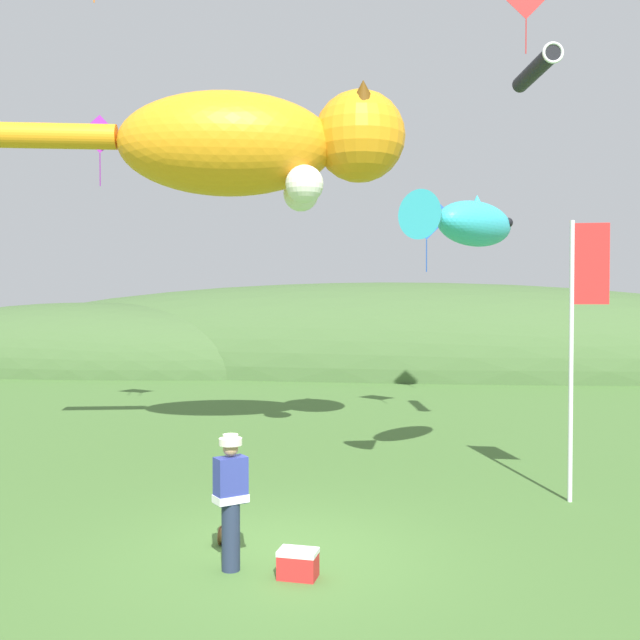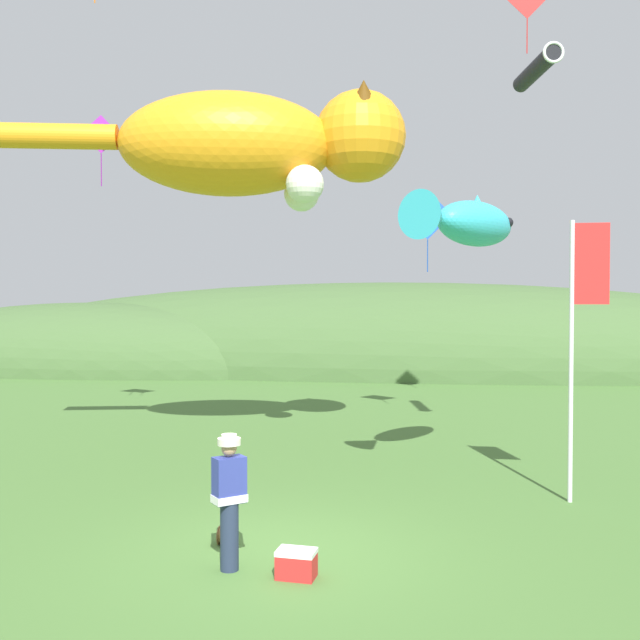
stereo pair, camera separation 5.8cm
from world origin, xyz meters
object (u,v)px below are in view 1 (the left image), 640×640
object	(u,v)px
festival_attendant	(231,497)
kite_fish_windsock	(466,222)
kite_diamond_blue	(427,216)
kite_spool	(224,536)
kite_giant_cat	(256,145)
picnic_cooler	(298,564)
kite_diamond_violet	(100,135)
kite_tube_streamer	(536,69)
kite_diamond_red	(526,0)
festival_banner_pole	(580,318)

from	to	relation	value
festival_attendant	kite_fish_windsock	world-z (taller)	kite_fish_windsock
kite_fish_windsock	kite_diamond_blue	world-z (taller)	kite_diamond_blue
kite_spool	festival_attendant	bearing A→B (deg)	-69.04
kite_giant_cat	kite_spool	bearing A→B (deg)	-80.94
festival_attendant	kite_fish_windsock	size ratio (longest dim) A/B	0.55
kite_spool	picnic_cooler	world-z (taller)	picnic_cooler
kite_diamond_violet	festival_attendant	bearing A→B (deg)	-56.91
kite_tube_streamer	kite_spool	bearing A→B (deg)	-130.61
kite_fish_windsock	kite_diamond_violet	distance (m)	11.22
kite_spool	kite_diamond_red	size ratio (longest dim) A/B	0.14
picnic_cooler	kite_fish_windsock	world-z (taller)	kite_fish_windsock
picnic_cooler	kite_diamond_violet	bearing A→B (deg)	126.31
kite_fish_windsock	kite_diamond_blue	size ratio (longest dim) A/B	1.44
kite_giant_cat	kite_diamond_blue	bearing A→B (deg)	46.24
festival_banner_pole	kite_fish_windsock	xyz separation A→B (m)	(-1.88, 1.00, 1.80)
kite_spool	kite_diamond_red	xyz separation A→B (m)	(5.47, 9.63, 11.25)
kite_spool	festival_banner_pole	distance (m)	6.98
festival_attendant	kite_diamond_blue	world-z (taller)	kite_diamond_blue
kite_diamond_violet	kite_diamond_red	size ratio (longest dim) A/B	1.01
kite_fish_windsock	festival_attendant	bearing A→B (deg)	-123.64
festival_attendant	kite_spool	bearing A→B (deg)	110.96
festival_attendant	festival_banner_pole	world-z (taller)	festival_banner_pole
kite_diamond_blue	kite_fish_windsock	bearing A→B (deg)	-83.65
festival_attendant	kite_spool	xyz separation A→B (m)	(-0.35, 0.91, -0.82)
festival_banner_pole	kite_fish_windsock	world-z (taller)	kite_fish_windsock
kite_diamond_violet	picnic_cooler	bearing A→B (deg)	-53.69
kite_fish_windsock	kite_tube_streamer	world-z (taller)	kite_tube_streamer
festival_attendant	festival_banner_pole	xyz separation A→B (m)	(5.15, 3.91, 2.25)
kite_diamond_blue	kite_tube_streamer	bearing A→B (deg)	-62.01
festival_attendant	kite_diamond_blue	distance (m)	12.55
kite_tube_streamer	kite_diamond_blue	distance (m)	5.50
festival_attendant	kite_diamond_violet	bearing A→B (deg)	123.09
kite_spool	kite_tube_streamer	distance (m)	11.53
festival_banner_pole	kite_tube_streamer	size ratio (longest dim) A/B	2.24
kite_fish_windsock	kite_diamond_violet	xyz separation A→B (m)	(-9.64, 4.86, 3.08)
festival_banner_pole	kite_diamond_red	distance (m)	10.53
kite_spool	kite_fish_windsock	size ratio (longest dim) A/B	0.08
picnic_cooler	kite_diamond_red	bearing A→B (deg)	68.46
festival_attendant	festival_banner_pole	distance (m)	6.85
kite_tube_streamer	kite_diamond_blue	bearing A→B (deg)	117.99
picnic_cooler	festival_banner_pole	size ratio (longest dim) A/B	0.11
kite_fish_windsock	festival_banner_pole	bearing A→B (deg)	-27.95
kite_diamond_blue	picnic_cooler	bearing A→B (deg)	-98.27
picnic_cooler	kite_diamond_blue	size ratio (longest dim) A/B	0.23
kite_tube_streamer	kite_diamond_violet	world-z (taller)	kite_tube_streamer
kite_diamond_red	picnic_cooler	bearing A→B (deg)	-111.54
kite_spool	festival_banner_pole	world-z (taller)	festival_banner_pole
picnic_cooler	kite_tube_streamer	world-z (taller)	kite_tube_streamer
festival_banner_pole	kite_diamond_blue	xyz separation A→B (m)	(-2.59, 7.34, 2.67)
festival_attendant	kite_spool	size ratio (longest dim) A/B	6.57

